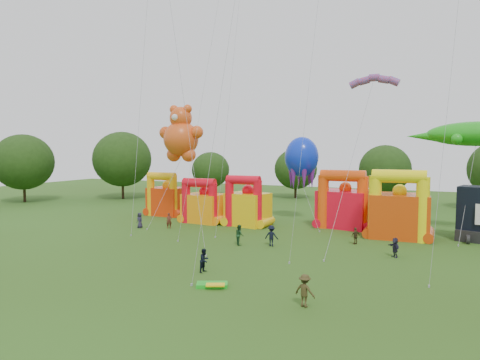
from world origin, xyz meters
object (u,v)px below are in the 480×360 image
at_px(bouncy_castle_2, 247,206).
at_px(spectator_0, 140,220).
at_px(spectator_4, 356,236).
at_px(teddy_bear_kite, 176,154).
at_px(octopus_kite, 306,186).
at_px(gecko_kite, 472,166).
at_px(bouncy_castle_0, 167,199).

bearing_deg(bouncy_castle_2, spectator_0, -148.06).
height_order(bouncy_castle_2, spectator_4, bouncy_castle_2).
height_order(spectator_0, spectator_4, spectator_0).
relative_size(bouncy_castle_2, spectator_0, 3.40).
xyz_separation_m(teddy_bear_kite, spectator_4, (21.42, -2.47, -7.58)).
height_order(teddy_bear_kite, spectator_0, teddy_bear_kite).
distance_m(bouncy_castle_2, octopus_kite, 7.67).
height_order(gecko_kite, spectator_0, gecko_kite).
height_order(bouncy_castle_2, teddy_bear_kite, teddy_bear_kite).
relative_size(gecko_kite, spectator_4, 7.87).
xyz_separation_m(bouncy_castle_2, spectator_4, (13.24, -4.87, -1.48)).
height_order(octopus_kite, spectator_0, octopus_kite).
relative_size(teddy_bear_kite, spectator_4, 8.99).
distance_m(octopus_kite, spectator_4, 12.47).
bearing_deg(octopus_kite, teddy_bear_kite, -153.95).
distance_m(teddy_bear_kite, spectator_4, 22.85).
bearing_deg(bouncy_castle_0, teddy_bear_kite, -46.35).
height_order(bouncy_castle_2, gecko_kite, gecko_kite).
height_order(bouncy_castle_0, spectator_0, bouncy_castle_0).
relative_size(bouncy_castle_0, gecko_kite, 0.47).
bearing_deg(bouncy_castle_0, gecko_kite, 0.74).
height_order(octopus_kite, spectator_4, octopus_kite).
xyz_separation_m(bouncy_castle_0, gecko_kite, (36.23, 0.47, 4.95)).
distance_m(teddy_bear_kite, gecko_kite, 31.87).
relative_size(bouncy_castle_0, spectator_4, 3.69).
bearing_deg(spectator_4, teddy_bear_kite, -59.15).
bearing_deg(gecko_kite, bouncy_castle_2, -172.21).
height_order(bouncy_castle_0, spectator_4, bouncy_castle_0).
xyz_separation_m(bouncy_castle_0, spectator_0, (2.61, -9.21, -1.37)).
distance_m(teddy_bear_kite, spectator_0, 8.84).
xyz_separation_m(spectator_0, spectator_4, (23.68, 1.63, -0.08)).
distance_m(bouncy_castle_0, bouncy_castle_2, 13.32).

